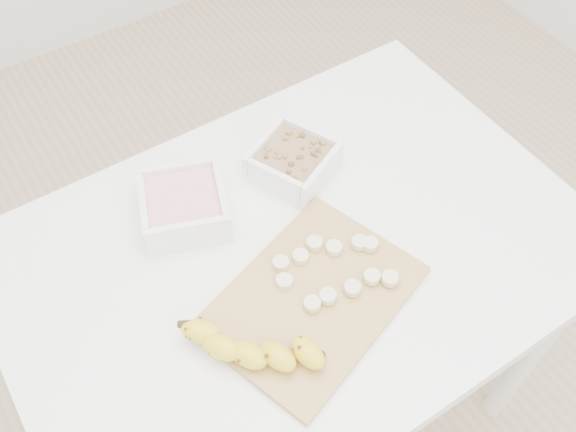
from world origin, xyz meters
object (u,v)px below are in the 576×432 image
bowl_yogurt (184,205)px  table (297,277)px  cutting_board (312,299)px  bowl_granola (293,161)px  banana (256,347)px

bowl_yogurt → table: bearing=-52.0°
bowl_yogurt → cutting_board: bearing=-70.9°
cutting_board → bowl_granola: bearing=62.9°
table → bowl_granola: 0.21m
table → banana: size_ratio=4.61×
table → bowl_yogurt: size_ratio=5.35×
bowl_yogurt → banana: (-0.03, -0.30, -0.00)m
bowl_granola → cutting_board: bearing=-117.1°
bowl_yogurt → banana: bowl_yogurt is taller
table → bowl_granola: bowl_granola is taller
table → bowl_granola: size_ratio=5.57×
bowl_granola → banana: 0.38m
bowl_yogurt → banana: bearing=-96.7°
cutting_board → banana: 0.13m
bowl_yogurt → banana: 0.30m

